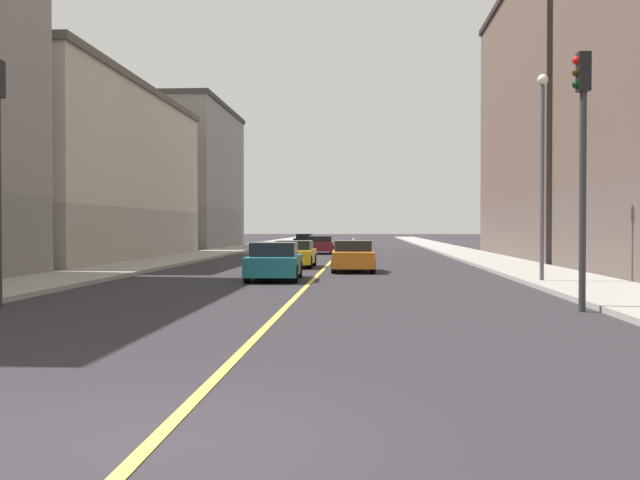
{
  "coord_description": "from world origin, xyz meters",
  "views": [
    {
      "loc": [
        1.94,
        -6.76,
        1.98
      ],
      "look_at": [
        -0.12,
        27.5,
        1.37
      ],
      "focal_mm": 42.3,
      "sensor_mm": 36.0,
      "label": 1
    }
  ],
  "objects_px": {
    "street_lamp_left_near": "(542,155)",
    "car_teal": "(274,262)",
    "building_left_mid": "(581,122)",
    "building_right_distant": "(178,177)",
    "car_orange": "(353,257)",
    "car_black": "(304,240)",
    "car_yellow": "(294,254)",
    "traffic_light_left_near": "(582,144)",
    "car_maroon": "(320,245)",
    "building_right_midblock": "(74,173)"
  },
  "relations": [
    {
      "from": "car_yellow",
      "to": "car_orange",
      "type": "xyz_separation_m",
      "value": [
        2.91,
        -3.41,
        0.02
      ]
    },
    {
      "from": "car_maroon",
      "to": "car_teal",
      "type": "bearing_deg",
      "value": -90.11
    },
    {
      "from": "car_yellow",
      "to": "car_orange",
      "type": "relative_size",
      "value": 1.04
    },
    {
      "from": "building_right_midblock",
      "to": "car_orange",
      "type": "bearing_deg",
      "value": -33.2
    },
    {
      "from": "car_orange",
      "to": "car_teal",
      "type": "relative_size",
      "value": 0.88
    },
    {
      "from": "car_black",
      "to": "car_orange",
      "type": "xyz_separation_m",
      "value": [
        5.66,
        -43.39,
        0.05
      ]
    },
    {
      "from": "building_right_midblock",
      "to": "car_maroon",
      "type": "bearing_deg",
      "value": 38.28
    },
    {
      "from": "traffic_light_left_near",
      "to": "street_lamp_left_near",
      "type": "distance_m",
      "value": 8.43
    },
    {
      "from": "building_left_mid",
      "to": "car_black",
      "type": "relative_size",
      "value": 4.71
    },
    {
      "from": "traffic_light_left_near",
      "to": "street_lamp_left_near",
      "type": "relative_size",
      "value": 0.86
    },
    {
      "from": "car_maroon",
      "to": "building_right_midblock",
      "type": "bearing_deg",
      "value": -141.72
    },
    {
      "from": "car_black",
      "to": "car_maroon",
      "type": "bearing_deg",
      "value": -82.21
    },
    {
      "from": "street_lamp_left_near",
      "to": "car_teal",
      "type": "height_order",
      "value": "street_lamp_left_near"
    },
    {
      "from": "street_lamp_left_near",
      "to": "building_right_distant",
      "type": "bearing_deg",
      "value": 118.49
    },
    {
      "from": "street_lamp_left_near",
      "to": "building_right_midblock",
      "type": "bearing_deg",
      "value": 142.57
    },
    {
      "from": "car_teal",
      "to": "car_maroon",
      "type": "height_order",
      "value": "car_teal"
    },
    {
      "from": "building_right_midblock",
      "to": "street_lamp_left_near",
      "type": "bearing_deg",
      "value": -37.43
    },
    {
      "from": "car_maroon",
      "to": "traffic_light_left_near",
      "type": "bearing_deg",
      "value": -77.47
    },
    {
      "from": "car_black",
      "to": "car_teal",
      "type": "height_order",
      "value": "car_teal"
    },
    {
      "from": "building_right_distant",
      "to": "car_black",
      "type": "distance_m",
      "value": 14.54
    },
    {
      "from": "building_right_midblock",
      "to": "car_teal",
      "type": "height_order",
      "value": "building_right_midblock"
    },
    {
      "from": "building_left_mid",
      "to": "traffic_light_left_near",
      "type": "xyz_separation_m",
      "value": [
        -8.54,
        -30.54,
        -4.67
      ]
    },
    {
      "from": "traffic_light_left_near",
      "to": "car_yellow",
      "type": "distance_m",
      "value": 20.75
    },
    {
      "from": "building_right_midblock",
      "to": "traffic_light_left_near",
      "type": "relative_size",
      "value": 4.26
    },
    {
      "from": "car_black",
      "to": "car_maroon",
      "type": "relative_size",
      "value": 1.01
    },
    {
      "from": "building_right_midblock",
      "to": "car_black",
      "type": "xyz_separation_m",
      "value": [
        11.24,
        32.33,
        -4.56
      ]
    },
    {
      "from": "building_left_mid",
      "to": "car_maroon",
      "type": "distance_m",
      "value": 19.87
    },
    {
      "from": "building_right_midblock",
      "to": "car_maroon",
      "type": "distance_m",
      "value": 18.57
    },
    {
      "from": "car_orange",
      "to": "building_left_mid",
      "type": "bearing_deg",
      "value": 47.31
    },
    {
      "from": "building_left_mid",
      "to": "car_yellow",
      "type": "relative_size",
      "value": 5.24
    },
    {
      "from": "car_orange",
      "to": "car_black",
      "type": "bearing_deg",
      "value": 97.43
    },
    {
      "from": "traffic_light_left_near",
      "to": "car_maroon",
      "type": "relative_size",
      "value": 1.33
    },
    {
      "from": "car_black",
      "to": "car_teal",
      "type": "xyz_separation_m",
      "value": [
        2.84,
        -48.75,
        0.06
      ]
    },
    {
      "from": "building_right_midblock",
      "to": "car_yellow",
      "type": "xyz_separation_m",
      "value": [
        13.99,
        -7.65,
        -4.54
      ]
    },
    {
      "from": "building_left_mid",
      "to": "building_right_distant",
      "type": "height_order",
      "value": "building_left_mid"
    },
    {
      "from": "building_left_mid",
      "to": "traffic_light_left_near",
      "type": "distance_m",
      "value": 32.05
    },
    {
      "from": "car_teal",
      "to": "building_right_distant",
      "type": "bearing_deg",
      "value": 108.65
    },
    {
      "from": "building_right_midblock",
      "to": "car_yellow",
      "type": "relative_size",
      "value": 6.24
    },
    {
      "from": "building_right_distant",
      "to": "car_black",
      "type": "relative_size",
      "value": 4.12
    },
    {
      "from": "car_teal",
      "to": "building_right_midblock",
      "type": "bearing_deg",
      "value": 130.6
    },
    {
      "from": "car_black",
      "to": "building_left_mid",
      "type": "bearing_deg",
      "value": -54.89
    },
    {
      "from": "building_left_mid",
      "to": "building_right_distant",
      "type": "distance_m",
      "value": 37.53
    },
    {
      "from": "building_left_mid",
      "to": "car_yellow",
      "type": "bearing_deg",
      "value": -145.07
    },
    {
      "from": "building_left_mid",
      "to": "street_lamp_left_near",
      "type": "height_order",
      "value": "building_left_mid"
    },
    {
      "from": "traffic_light_left_near",
      "to": "car_orange",
      "type": "xyz_separation_m",
      "value": [
        -5.56,
        15.26,
        -3.22
      ]
    },
    {
      "from": "street_lamp_left_near",
      "to": "car_maroon",
      "type": "height_order",
      "value": "street_lamp_left_near"
    },
    {
      "from": "car_black",
      "to": "building_right_distant",
      "type": "bearing_deg",
      "value": -147.92
    },
    {
      "from": "building_left_mid",
      "to": "car_teal",
      "type": "relative_size",
      "value": 4.79
    },
    {
      "from": "building_right_distant",
      "to": "car_black",
      "type": "bearing_deg",
      "value": 32.08
    },
    {
      "from": "building_right_distant",
      "to": "traffic_light_left_near",
      "type": "bearing_deg",
      "value": -66.48
    }
  ]
}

